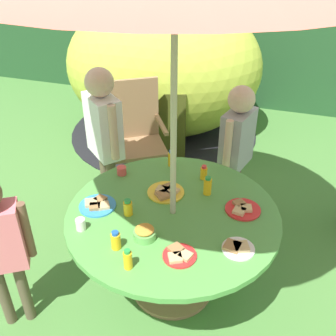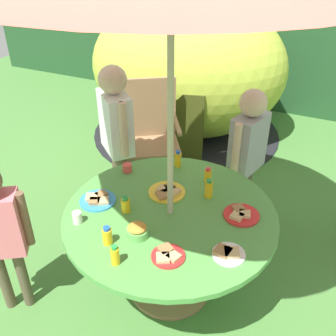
% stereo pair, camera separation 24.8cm
% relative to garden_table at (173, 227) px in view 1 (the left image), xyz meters
% --- Properties ---
extents(ground_plane, '(10.00, 10.00, 0.02)m').
position_rel_garden_table_xyz_m(ground_plane, '(0.00, 0.00, -0.57)').
color(ground_plane, '#477A38').
extents(hedge_backdrop, '(9.00, 0.70, 1.73)m').
position_rel_garden_table_xyz_m(hedge_backdrop, '(0.00, 3.67, 0.31)').
color(hedge_backdrop, '#234C28').
rests_on(hedge_backdrop, ground_plane).
extents(garden_table, '(1.34, 1.34, 0.68)m').
position_rel_garden_table_xyz_m(garden_table, '(0.00, 0.00, 0.00)').
color(garden_table, '#93704C').
rests_on(garden_table, ground_plane).
extents(wooden_chair, '(0.67, 0.65, 1.01)m').
position_rel_garden_table_xyz_m(wooden_chair, '(-0.74, 1.20, -0.01)').
color(wooden_chair, '#93704C').
rests_on(wooden_chair, ground_plane).
extents(dome_tent, '(2.63, 2.63, 1.58)m').
position_rel_garden_table_xyz_m(dome_tent, '(-0.80, 2.29, 0.22)').
color(dome_tent, '#B2C63F').
rests_on(dome_tent, ground_plane).
extents(child_in_grey_shirt, '(0.25, 0.40, 1.21)m').
position_rel_garden_table_xyz_m(child_in_grey_shirt, '(0.25, 0.91, 0.21)').
color(child_in_grey_shirt, brown).
rests_on(child_in_grey_shirt, ground_plane).
extents(child_in_white_shirt, '(0.38, 0.37, 1.31)m').
position_rel_garden_table_xyz_m(child_in_white_shirt, '(-0.78, 0.68, 0.28)').
color(child_in_white_shirt, brown).
rests_on(child_in_white_shirt, ground_plane).
extents(snack_bowl, '(0.13, 0.13, 0.08)m').
position_rel_garden_table_xyz_m(snack_bowl, '(-0.09, -0.27, 0.16)').
color(snack_bowl, '#66B259').
rests_on(snack_bowl, garden_table).
extents(plate_center_back, '(0.22, 0.22, 0.03)m').
position_rel_garden_table_xyz_m(plate_center_back, '(0.41, 0.15, 0.14)').
color(plate_center_back, red).
rests_on(plate_center_back, garden_table).
extents(plate_near_left, '(0.25, 0.25, 0.03)m').
position_rel_garden_table_xyz_m(plate_near_left, '(-0.10, 0.18, 0.14)').
color(plate_near_left, yellow).
rests_on(plate_near_left, garden_table).
extents(plate_mid_left, '(0.19, 0.19, 0.03)m').
position_rel_garden_table_xyz_m(plate_mid_left, '(0.14, -0.36, 0.14)').
color(plate_mid_left, red).
rests_on(plate_mid_left, garden_table).
extents(plate_mid_right, '(0.23, 0.23, 0.03)m').
position_rel_garden_table_xyz_m(plate_mid_right, '(-0.48, -0.09, 0.14)').
color(plate_mid_right, '#338CD8').
rests_on(plate_mid_right, garden_table).
extents(plate_near_right, '(0.18, 0.18, 0.03)m').
position_rel_garden_table_xyz_m(plate_near_right, '(0.44, -0.21, 0.14)').
color(plate_near_right, white).
rests_on(plate_near_right, garden_table).
extents(juice_bottle_far_left, '(0.05, 0.05, 0.13)m').
position_rel_garden_table_xyz_m(juice_bottle_far_left, '(-0.17, 0.52, 0.18)').
color(juice_bottle_far_left, yellow).
rests_on(juice_bottle_far_left, garden_table).
extents(juice_bottle_far_right, '(0.05, 0.05, 0.11)m').
position_rel_garden_table_xyz_m(juice_bottle_far_right, '(0.10, 0.42, 0.17)').
color(juice_bottle_far_right, yellow).
rests_on(juice_bottle_far_right, garden_table).
extents(juice_bottle_center_front, '(0.05, 0.05, 0.12)m').
position_rel_garden_table_xyz_m(juice_bottle_center_front, '(-0.09, -0.51, 0.18)').
color(juice_bottle_center_front, yellow).
rests_on(juice_bottle_center_front, garden_table).
extents(juice_bottle_front_edge, '(0.06, 0.06, 0.11)m').
position_rel_garden_table_xyz_m(juice_bottle_front_edge, '(-0.26, -0.10, 0.18)').
color(juice_bottle_front_edge, yellow).
rests_on(juice_bottle_front_edge, garden_table).
extents(juice_bottle_back_edge, '(0.06, 0.06, 0.12)m').
position_rel_garden_table_xyz_m(juice_bottle_back_edge, '(-0.21, -0.39, 0.18)').
color(juice_bottle_back_edge, yellow).
rests_on(juice_bottle_back_edge, garden_table).
extents(juice_bottle_spot_a, '(0.05, 0.05, 0.13)m').
position_rel_garden_table_xyz_m(juice_bottle_spot_a, '(0.16, 0.26, 0.19)').
color(juice_bottle_spot_a, yellow).
rests_on(juice_bottle_spot_a, garden_table).
extents(cup_near, '(0.07, 0.07, 0.06)m').
position_rel_garden_table_xyz_m(cup_near, '(-0.47, 0.30, 0.16)').
color(cup_near, '#E04C47').
rests_on(cup_near, garden_table).
extents(cup_far, '(0.06, 0.06, 0.07)m').
position_rel_garden_table_xyz_m(cup_far, '(-0.47, -0.31, 0.16)').
color(cup_far, white).
rests_on(cup_far, garden_table).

